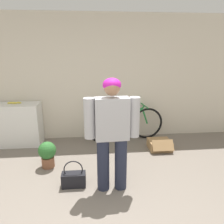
# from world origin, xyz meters

# --- Properties ---
(wall_back) EXTENTS (8.00, 0.07, 2.60)m
(wall_back) POSITION_xyz_m (0.00, 2.90, 1.30)
(wall_back) COLOR beige
(wall_back) RESTS_ON ground_plane
(side_shelf) EXTENTS (1.07, 0.46, 0.85)m
(side_shelf) POSITION_xyz_m (-1.53, 2.62, 0.43)
(side_shelf) COLOR white
(side_shelf) RESTS_ON ground_plane
(person) EXTENTS (0.72, 0.23, 1.55)m
(person) POSITION_xyz_m (0.31, 0.95, 0.87)
(person) COLOR #23283D
(person) RESTS_ON ground_plane
(bicycle) EXTENTS (1.70, 0.46, 0.76)m
(bicycle) POSITION_xyz_m (0.74, 2.63, 0.37)
(bicycle) COLOR black
(bicycle) RESTS_ON ground_plane
(banana) EXTENTS (0.29, 0.08, 0.04)m
(banana) POSITION_xyz_m (-1.47, 2.64, 0.87)
(banana) COLOR #EAD64C
(banana) RESTS_ON side_shelf
(handbag) EXTENTS (0.34, 0.16, 0.40)m
(handbag) POSITION_xyz_m (-0.22, 1.04, 0.12)
(handbag) COLOR black
(handbag) RESTS_ON ground_plane
(cardboard_box) EXTENTS (0.43, 0.47, 0.25)m
(cardboard_box) POSITION_xyz_m (1.37, 2.12, 0.09)
(cardboard_box) COLOR #A87F51
(cardboard_box) RESTS_ON ground_plane
(potted_plant) EXTENTS (0.29, 0.29, 0.44)m
(potted_plant) POSITION_xyz_m (-0.69, 1.62, 0.25)
(potted_plant) COLOR brown
(potted_plant) RESTS_ON ground_plane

